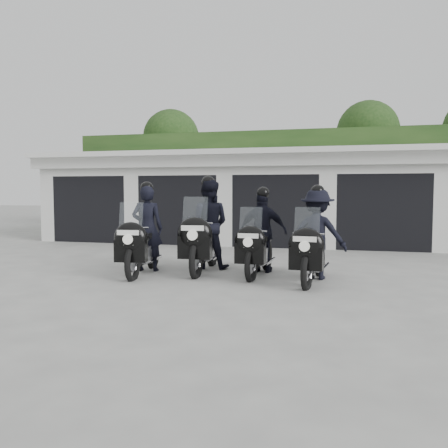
% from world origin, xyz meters
% --- Properties ---
extents(ground, '(80.00, 80.00, 0.00)m').
position_xyz_m(ground, '(0.00, 0.00, 0.00)').
color(ground, '#A2A29C').
rests_on(ground, ground).
extents(garage_block, '(16.40, 6.80, 2.96)m').
position_xyz_m(garage_block, '(-0.00, 8.06, 1.42)').
color(garage_block, silver).
rests_on(garage_block, ground).
extents(background_vegetation, '(20.00, 3.90, 5.80)m').
position_xyz_m(background_vegetation, '(0.37, 12.92, 2.77)').
color(background_vegetation, '#1A3714').
rests_on(background_vegetation, ground).
extents(police_bike_a, '(0.87, 2.26, 1.97)m').
position_xyz_m(police_bike_a, '(-2.01, 0.39, 0.78)').
color(police_bike_a, black).
rests_on(police_bike_a, ground).
extents(police_bike_b, '(1.00, 2.42, 2.11)m').
position_xyz_m(police_bike_b, '(-0.87, 1.12, 0.89)').
color(police_bike_b, black).
rests_on(police_bike_b, ground).
extents(police_bike_c, '(1.04, 2.13, 1.86)m').
position_xyz_m(police_bike_c, '(0.37, 0.95, 0.79)').
color(police_bike_c, black).
rests_on(police_bike_c, ground).
extents(police_bike_d, '(1.19, 2.17, 1.89)m').
position_xyz_m(police_bike_d, '(1.50, 0.48, 0.80)').
color(police_bike_d, black).
rests_on(police_bike_d, ground).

